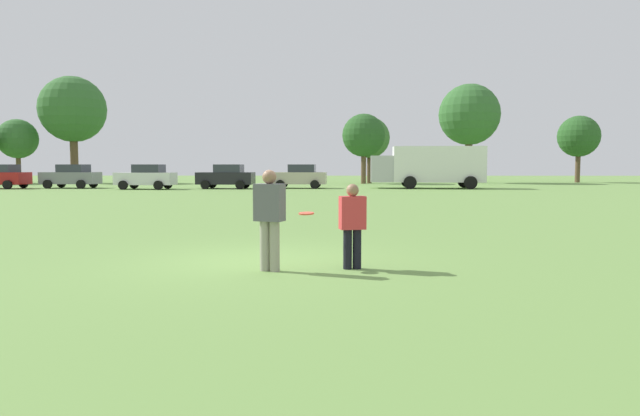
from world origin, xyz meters
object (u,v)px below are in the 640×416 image
(player_defender, at_px, (352,222))
(player_thrower, at_px, (270,214))
(parked_car_near_left, at_px, (0,176))
(box_truck, at_px, (430,165))
(parked_car_mid_right, at_px, (226,176))
(parked_car_near_right, at_px, (300,176))
(frisbee, at_px, (306,213))
(parked_car_center, at_px, (146,177))
(parked_car_mid_left, at_px, (71,176))
(traffic_cone, at_px, (265,211))

(player_defender, bearing_deg, player_thrower, -170.88)
(parked_car_near_left, bearing_deg, box_truck, 2.12)
(parked_car_mid_right, relative_size, parked_car_near_right, 1.00)
(frisbee, distance_m, parked_car_center, 34.45)
(parked_car_near_left, height_order, box_truck, box_truck)
(parked_car_near_right, bearing_deg, player_defender, -85.32)
(parked_car_near_left, bearing_deg, parked_car_near_right, 2.77)
(player_thrower, relative_size, parked_car_mid_left, 0.40)
(parked_car_center, bearing_deg, parked_car_near_left, 175.87)
(parked_car_mid_right, distance_m, parked_car_near_right, 5.52)
(traffic_cone, xyz_separation_m, parked_car_near_right, (-0.14, 24.39, 0.69))
(player_defender, bearing_deg, parked_car_center, 113.61)
(frisbee, bearing_deg, player_defender, -1.21)
(player_defender, distance_m, parked_car_near_left, 41.35)
(traffic_cone, height_order, parked_car_center, parked_car_center)
(parked_car_center, height_order, parked_car_near_right, same)
(parked_car_center, xyz_separation_m, box_truck, (21.09, 2.03, 0.83))
(traffic_cone, bearing_deg, parked_car_near_right, 90.34)
(traffic_cone, relative_size, parked_car_mid_left, 0.11)
(parked_car_near_left, height_order, parked_car_near_right, same)
(parked_car_mid_left, distance_m, box_truck, 27.49)
(parked_car_center, xyz_separation_m, parked_car_mid_right, (5.70, 1.09, 0.00))
(player_defender, bearing_deg, parked_car_near_left, 127.77)
(box_truck, bearing_deg, player_thrower, -104.11)
(player_defender, bearing_deg, frisbee, 178.79)
(frisbee, bearing_deg, player_thrower, -158.33)
(parked_car_mid_right, bearing_deg, player_defender, -75.98)
(parked_car_mid_right, xyz_separation_m, parked_car_near_right, (5.46, 0.83, 0.00))
(frisbee, distance_m, parked_car_mid_right, 33.76)
(parked_car_near_left, xyz_separation_m, parked_car_mid_left, (5.02, 0.96, 0.00))
(parked_car_near_left, height_order, parked_car_center, same)
(player_thrower, height_order, parked_car_near_right, parked_car_near_right)
(frisbee, bearing_deg, parked_car_near_left, 126.90)
(parked_car_mid_left, bearing_deg, box_truck, 0.51)
(player_thrower, distance_m, frisbee, 0.66)
(parked_car_mid_right, bearing_deg, parked_car_mid_left, 176.71)
(player_thrower, distance_m, parked_car_near_right, 34.03)
(parked_car_near_right, bearing_deg, parked_car_near_left, -177.23)
(frisbee, xyz_separation_m, box_truck, (7.96, 33.87, 0.78))
(traffic_cone, bearing_deg, box_truck, 68.23)
(traffic_cone, relative_size, parked_car_center, 0.11)
(traffic_cone, bearing_deg, parked_car_mid_right, 103.38)
(player_defender, bearing_deg, box_truck, 78.06)
(player_defender, bearing_deg, parked_car_near_right, 94.68)
(parked_car_center, bearing_deg, parked_car_near_right, 9.74)
(player_thrower, bearing_deg, parked_car_near_right, 92.28)
(parked_car_mid_right, bearing_deg, parked_car_near_left, -179.12)
(parked_car_near_right, relative_size, box_truck, 0.50)
(player_defender, relative_size, parked_car_center, 0.35)
(parked_car_near_left, relative_size, parked_car_center, 1.00)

